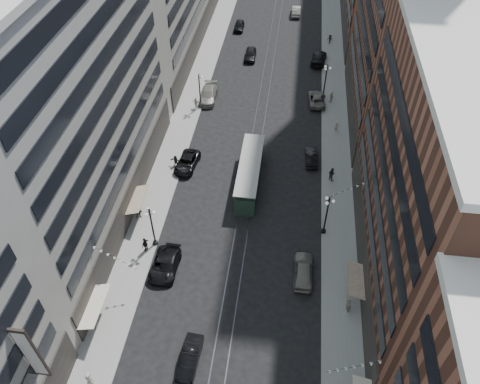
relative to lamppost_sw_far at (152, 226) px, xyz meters
The scene contains 34 objects.
ground 33.44m from the lamppost_sw_far, 73.96° to the left, with size 220.00×220.00×0.00m, color black.
sidewalk_west 42.15m from the lamppost_sw_far, 92.45° to the left, with size 4.00×180.00×0.15m, color gray.
sidewalk_east 46.70m from the lamppost_sw_far, 64.31° to the left, with size 4.00×180.00×0.15m, color gray.
rail_west 42.96m from the lamppost_sw_far, 78.56° to the left, with size 0.12×180.00×0.02m, color #2D2D33.
rail_east 43.26m from the lamppost_sw_far, 76.74° to the left, with size 0.12×180.00×0.02m, color #2D2D33.
building_west_mid 14.31m from the lamppost_sw_far, 147.34° to the left, with size 8.00×36.00×28.00m, color gray.
building_east_mid 27.67m from the lamppost_sw_far, ahead, with size 8.00×30.00×24.00m, color brown.
lamppost_sw_far is the anchor object (origin of this frame).
lamppost_sw_mid 27.00m from the lamppost_sw_far, 90.00° to the left, with size 1.03×1.14×5.52m.
lamppost_se_far 18.83m from the lamppost_sw_far, 12.26° to the left, with size 1.03×1.14×5.52m.
lamppost_se_mid 36.91m from the lamppost_sw_far, 60.10° to the left, with size 1.03×1.14×5.52m.
streetcar 14.57m from the lamppost_sw_far, 50.54° to the left, with size 2.60×11.73×3.24m.
car_2 4.32m from the lamppost_sw_far, 62.32° to the right, with size 2.28×4.95×1.38m, color black.
car_4 16.56m from the lamppost_sw_far, ahead, with size 2.02×5.03×1.71m, color slate.
car_5 14.61m from the lamppost_sw_far, 63.01° to the right, with size 1.57×4.50×1.48m, color black.
pedestrian_1 16.18m from the lamppost_sw_far, 95.56° to the right, with size 0.81×0.44×1.65m, color #ADA08F.
pedestrian_2 5.02m from the lamppost_sw_far, 128.31° to the left, with size 0.84×0.46×1.74m, color black.
pedestrian_4 21.64m from the lamppost_sw_far, 15.81° to the right, with size 1.02×0.46×1.73m, color gray.
car_7 13.49m from the lamppost_sw_far, 86.55° to the left, with size 2.40×5.20×1.44m, color black.
car_8 29.39m from the lamppost_sw_far, 88.44° to the left, with size 2.39×5.87×1.70m, color gray.
car_9 54.07m from the lamppost_sw_far, 87.45° to the left, with size 1.77×4.39×1.49m, color black.
car_10 23.61m from the lamppost_sw_far, 44.37° to the left, with size 1.47×4.21×1.39m, color black.
car_11 35.06m from the lamppost_sw_far, 60.25° to the left, with size 2.40×5.21×1.45m, color slate.
car_12 46.59m from the lamppost_sw_far, 67.78° to the left, with size 2.33×5.74×1.66m, color black.
car_13 43.35m from the lamppost_sw_far, 82.30° to the left, with size 1.89×4.70×1.60m, color black.
car_14 63.42m from the lamppost_sw_far, 78.17° to the left, with size 1.70×4.89×1.61m, color gray.
pedestrian_5 13.44m from the lamppost_sw_far, 93.01° to the left, with size 1.40×0.40×1.51m, color black.
pedestrian_6 26.68m from the lamppost_sw_far, 91.32° to the left, with size 1.01×0.46×1.72m, color #B0A592.
pedestrian_7 23.38m from the lamppost_sw_far, 33.88° to the left, with size 0.91×0.50×1.87m, color black.
pedestrian_8 30.93m from the lamppost_sw_far, 49.26° to the left, with size 0.61×0.40×1.67m, color #C0B19F.
pedestrian_9 53.80m from the lamppost_sw_far, 68.65° to the left, with size 1.06×0.44×1.64m, color black.
car_extra_0 4.55m from the lamppost_sw_far, 54.20° to the right, with size 1.98×4.87×1.41m, color black.
pedestrian_extra_0 36.46m from the lamppost_sw_far, 57.53° to the left, with size 1.03×0.47×1.76m, color #BCB49C.
pedestrian_extra_1 2.36m from the lamppost_sw_far, 126.75° to the right, with size 1.10×0.50×1.88m, color black.
Camera 1 is at (4.22, -3.64, 40.20)m, focal length 35.00 mm.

